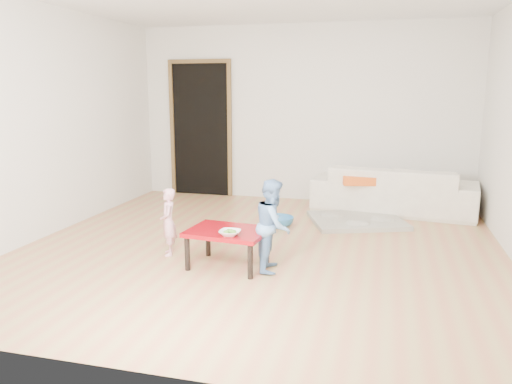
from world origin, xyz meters
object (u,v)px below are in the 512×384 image
at_px(sofa, 394,189).
at_px(child_pink, 168,222).
at_px(red_table, 228,248).
at_px(child_blue, 273,225).
at_px(basin, 278,222).
at_px(bowl, 230,233).

xyz_separation_m(sofa, child_pink, (-2.22, -2.49, 0.03)).
bearing_deg(red_table, child_blue, 4.47).
relative_size(child_pink, basin, 1.78).
relative_size(bowl, child_pink, 0.28).
xyz_separation_m(child_pink, basin, (0.85, 1.32, -0.28)).
distance_m(red_table, basin, 1.52).
height_order(red_table, child_blue, child_blue).
relative_size(child_blue, basin, 2.24).
bearing_deg(bowl, child_blue, 30.11).
height_order(sofa, red_table, sofa).
distance_m(sofa, child_pink, 3.34).
relative_size(sofa, bowl, 11.20).
xyz_separation_m(bowl, child_pink, (-0.77, 0.36, -0.04)).
distance_m(sofa, red_table, 3.09).
relative_size(sofa, red_table, 2.97).
relative_size(red_table, bowl, 3.77).
bearing_deg(basin, sofa, 40.49).
height_order(child_pink, child_blue, child_blue).
bearing_deg(child_blue, basin, 4.12).
xyz_separation_m(bowl, basin, (0.09, 1.68, -0.33)).
bearing_deg(basin, red_table, -96.19).
bearing_deg(child_pink, red_table, 49.49).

